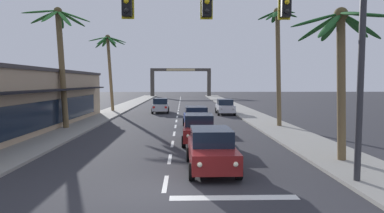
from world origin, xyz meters
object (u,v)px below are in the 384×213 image
Objects in this scene: sedan_lead_at_stop_bar at (211,149)px; palm_right_second at (278,46)px; traffic_signal_mast at (260,25)px; sedan_oncoming_far at (161,105)px; palm_right_nearest at (341,49)px; sedan_fifth_in_queue at (196,117)px; palm_left_second at (60,47)px; town_gateway_arch at (181,78)px; sedan_parked_nearest_kerb at (225,107)px; sedan_third_in_queue at (199,128)px; palm_left_third at (109,56)px.

palm_right_second is (6.21, 12.49, 5.53)m from sedan_lead_at_stop_bar.
sedan_oncoming_far is at bearing 100.79° from traffic_signal_mast.
sedan_lead_at_stop_bar is at bearing -170.24° from palm_right_nearest.
palm_right_nearest is (9.48, -24.44, 4.13)m from sedan_oncoming_far.
sedan_fifth_in_queue is 13.81m from sedan_oncoming_far.
palm_left_second reaches higher than palm_right_nearest.
town_gateway_arch is at bearing 91.62° from sedan_fifth_in_queue.
sedan_parked_nearest_kerb is 0.66× the size of palm_right_nearest.
sedan_lead_at_stop_bar is at bearing -89.24° from sedan_fifth_in_queue.
sedan_third_in_queue is at bearing -29.98° from palm_left_second.
sedan_lead_at_stop_bar is at bearing -116.44° from palm_right_second.
sedan_fifth_in_queue is at bearing 90.76° from sedan_lead_at_stop_bar.
palm_left_third is at bearing 88.93° from palm_left_second.
sedan_oncoming_far is 7.60m from sedan_parked_nearest_kerb.
palm_right_second reaches higher than sedan_parked_nearest_kerb.
traffic_signal_mast reaches higher than sedan_parked_nearest_kerb.
palm_right_second reaches higher than palm_right_nearest.
sedan_third_in_queue is 17.61m from sedan_parked_nearest_kerb.
sedan_fifth_in_queue is at bearing -74.75° from sedan_oncoming_far.
palm_right_nearest is 68.30m from town_gateway_arch.
sedan_parked_nearest_kerb is 22.77m from palm_right_nearest.
town_gateway_arch reaches higher than sedan_fifth_in_queue.
sedan_fifth_in_queue is at bearing -56.22° from palm_left_third.
palm_right_nearest is at bearing -92.60° from palm_right_second.
palm_left_third is 0.62× the size of town_gateway_arch.
palm_right_second is (4.76, 14.61, 0.90)m from traffic_signal_mast.
sedan_lead_at_stop_bar and sedan_oncoming_far have the same top height.
palm_left_second is (-11.73, 13.96, 0.68)m from traffic_signal_mast.
palm_right_second is (0.52, 11.52, 1.40)m from palm_right_nearest.
palm_left_second is at bearing -177.76° from palm_right_second.
palm_left_second reaches higher than town_gateway_arch.
sedan_parked_nearest_kerb is 12.41m from palm_right_second.
sedan_parked_nearest_kerb is 15.10m from palm_left_third.
palm_right_second reaches higher than sedan_oncoming_far.
sedan_lead_at_stop_bar is 0.49× the size of palm_left_third.
traffic_signal_mast is 15.03m from sedan_fifth_in_queue.
palm_left_second is at bearing 130.02° from traffic_signal_mast.
town_gateway_arch is (-1.55, 62.82, 3.63)m from sedan_third_in_queue.
sedan_lead_at_stop_bar is 1.00× the size of sedan_oncoming_far.
sedan_fifth_in_queue is at bearing 1.40° from palm_left_second.
sedan_lead_at_stop_bar is at bearing 124.56° from traffic_signal_mast.
sedan_parked_nearest_kerb is at bearing -16.50° from sedan_oncoming_far.
sedan_fifth_in_queue is at bearing 89.47° from sedan_third_in_queue.
palm_right_nearest is (15.96, -10.87, -1.18)m from palm_left_second.
palm_right_second is at bearing -52.26° from sedan_oncoming_far.
sedan_oncoming_far is at bearing 100.46° from sedan_third_in_queue.
sedan_fifth_in_queue is at bearing 117.76° from palm_right_nearest.
traffic_signal_mast is at bearing -94.58° from sedan_parked_nearest_kerb.
sedan_parked_nearest_kerb is (3.71, 17.22, 0.00)m from sedan_third_in_queue.
sedan_third_in_queue is 0.49× the size of palm_left_third.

